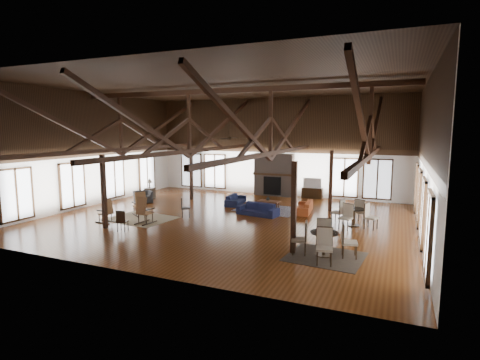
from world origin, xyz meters
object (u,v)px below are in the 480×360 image
at_px(cafe_table_near, 324,239).
at_px(cafe_table_far, 354,214).
at_px(coffee_table, 269,202).
at_px(armchair, 143,197).
at_px(sofa_navy_left, 236,200).
at_px(tv_console, 312,193).
at_px(sofa_orange, 303,207).
at_px(sofa_navy_front, 258,209).

relative_size(cafe_table_near, cafe_table_far, 1.06).
height_order(coffee_table, armchair, armchair).
xyz_separation_m(sofa_navy_left, coffee_table, (2.06, -0.39, 0.11)).
distance_m(coffee_table, cafe_table_far, 4.77).
xyz_separation_m(cafe_table_near, tv_console, (-2.60, 10.14, -0.25)).
bearing_deg(armchair, sofa_orange, -43.65).
relative_size(sofa_navy_left, cafe_table_near, 0.84).
bearing_deg(tv_console, sofa_navy_left, -133.65).
bearing_deg(coffee_table, sofa_navy_front, -84.67).
bearing_deg(sofa_navy_front, cafe_table_near, -39.98).
relative_size(sofa_navy_front, sofa_orange, 1.04).
bearing_deg(cafe_table_far, sofa_navy_front, 176.90).
height_order(sofa_navy_front, armchair, armchair).
bearing_deg(coffee_table, sofa_navy_left, 175.40).
bearing_deg(sofa_orange, armchair, -88.94).
bearing_deg(armchair, cafe_table_near, -74.66).
relative_size(sofa_navy_left, armchair, 1.85).
relative_size(sofa_orange, armchair, 1.94).
bearing_deg(coffee_table, sofa_orange, 2.23).
height_order(armchair, cafe_table_far, cafe_table_far).
distance_m(sofa_orange, cafe_table_far, 3.11).
xyz_separation_m(armchair, cafe_table_far, (11.47, -0.69, 0.20)).
distance_m(coffee_table, tv_console, 4.21).
relative_size(armchair, tv_console, 0.81).
relative_size(sofa_navy_left, tv_console, 1.49).
distance_m(sofa_navy_left, cafe_table_far, 6.84).
bearing_deg(sofa_navy_left, cafe_table_far, -115.02).
bearing_deg(sofa_navy_front, tv_console, 84.93).
bearing_deg(sofa_navy_left, coffee_table, -106.78).
distance_m(coffee_table, cafe_table_near, 7.33).
xyz_separation_m(coffee_table, tv_console, (1.37, 3.98, -0.07)).
height_order(sofa_navy_left, sofa_orange, sofa_orange).
xyz_separation_m(cafe_table_far, tv_console, (-3.04, 5.80, -0.22)).
bearing_deg(sofa_navy_left, armchair, 100.85).
relative_size(sofa_orange, coffee_table, 1.63).
bearing_deg(cafe_table_near, sofa_navy_left, 132.61).
distance_m(coffee_table, armchair, 7.16).
distance_m(armchair, cafe_table_far, 11.50).
bearing_deg(sofa_orange, cafe_table_near, 14.08).
bearing_deg(tv_console, sofa_navy_front, -104.01).
height_order(sofa_navy_left, tv_console, tv_console).
relative_size(coffee_table, cafe_table_far, 0.57).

